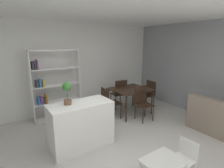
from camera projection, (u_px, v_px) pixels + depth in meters
ground_plane at (112, 154)px, 3.35m from camera, size 9.15×9.15×0.00m
ceiling_slab at (112, 2)px, 2.72m from camera, size 6.66×5.39×0.06m
back_partition at (62, 68)px, 5.18m from camera, size 6.66×0.06×2.70m
right_partition_gray at (209, 70)px, 4.84m from camera, size 0.06×5.39×2.70m
kitchen_island at (81, 125)px, 3.52m from camera, size 1.25×0.60×0.94m
potted_plant_on_island at (67, 91)px, 3.27m from camera, size 0.18×0.18×0.44m
open_bookshelf at (52, 85)px, 4.72m from camera, size 1.31×0.30×1.92m
child_table at (163, 167)px, 2.40m from camera, size 0.56×0.45×0.51m
child_chair_right at (185, 157)px, 2.70m from camera, size 0.32×0.32×0.62m
dining_table at (130, 91)px, 5.15m from camera, size 1.10×0.97×0.77m
dining_chair_window_side at (148, 92)px, 5.59m from camera, size 0.45×0.46×0.91m
dining_chair_island_side at (109, 101)px, 4.77m from camera, size 0.49×0.45×0.90m
dining_chair_near at (142, 100)px, 4.77m from camera, size 0.44×0.44×0.95m
dining_chair_far at (120, 92)px, 5.58m from camera, size 0.48×0.47×0.95m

